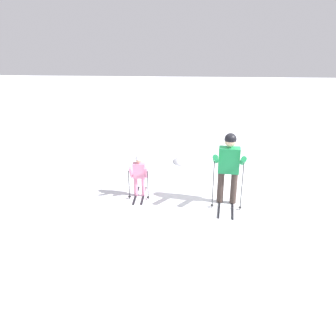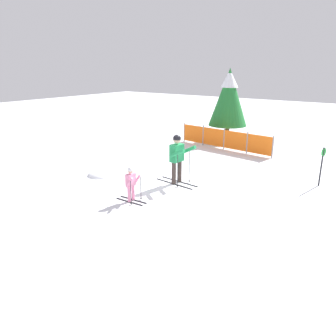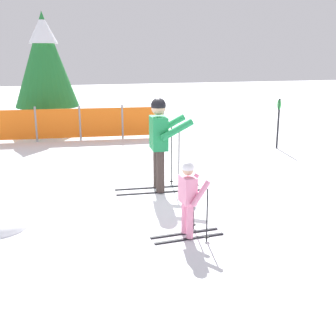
% 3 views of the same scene
% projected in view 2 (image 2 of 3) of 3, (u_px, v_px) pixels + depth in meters
% --- Properties ---
extents(ground_plane, '(60.00, 60.00, 0.00)m').
position_uv_depth(ground_plane, '(176.00, 179.00, 11.70)').
color(ground_plane, white).
extents(skier_adult, '(1.63, 0.77, 1.70)m').
position_uv_depth(skier_adult, '(177.00, 155.00, 11.01)').
color(skier_adult, black).
rests_on(skier_adult, ground_plane).
extents(skier_child, '(1.01, 0.52, 1.07)m').
position_uv_depth(skier_child, '(131.00, 182.00, 9.63)').
color(skier_child, black).
rests_on(skier_child, ground_plane).
extents(safety_fence, '(5.01, 0.62, 1.02)m').
position_uv_depth(safety_fence, '(224.00, 139.00, 15.80)').
color(safety_fence, gray).
rests_on(safety_fence, ground_plane).
extents(conifer_far, '(2.04, 2.04, 3.78)m').
position_uv_depth(conifer_far, '(229.00, 96.00, 17.25)').
color(conifer_far, '#4C3823').
rests_on(conifer_far, ground_plane).
extents(trail_marker, '(0.10, 0.27, 1.33)m').
position_uv_depth(trail_marker, '(322.00, 162.00, 10.83)').
color(trail_marker, black).
rests_on(trail_marker, ground_plane).
extents(snow_mound, '(0.90, 0.76, 0.36)m').
position_uv_depth(snow_mound, '(99.00, 176.00, 12.07)').
color(snow_mound, white).
rests_on(snow_mound, ground_plane).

